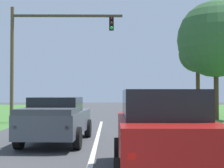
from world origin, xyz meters
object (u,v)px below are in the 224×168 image
at_px(red_suv_near, 161,131).
at_px(pickup_truck_lead, 57,119).
at_px(traffic_light, 41,46).
at_px(oak_tree_right, 216,39).
at_px(extra_tree_1, 198,54).

xyz_separation_m(red_suv_near, pickup_truck_lead, (-3.32, 5.37, -0.11)).
height_order(red_suv_near, traffic_light, traffic_light).
height_order(traffic_light, oak_tree_right, oak_tree_right).
height_order(oak_tree_right, extra_tree_1, oak_tree_right).
distance_m(red_suv_near, oak_tree_right, 19.21).
height_order(red_suv_near, pickup_truck_lead, red_suv_near).
distance_m(oak_tree_right, extra_tree_1, 5.36).
height_order(pickup_truck_lead, oak_tree_right, oak_tree_right).
distance_m(red_suv_near, pickup_truck_lead, 6.32).
xyz_separation_m(oak_tree_right, extra_tree_1, (0.03, 5.34, -0.50)).
bearing_deg(pickup_truck_lead, extra_tree_1, 59.33).
height_order(red_suv_near, extra_tree_1, extra_tree_1).
bearing_deg(traffic_light, extra_tree_1, 30.38).
bearing_deg(extra_tree_1, red_suv_near, -106.95).
height_order(traffic_light, extra_tree_1, traffic_light).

